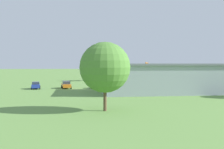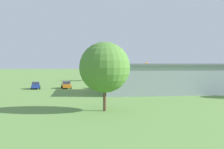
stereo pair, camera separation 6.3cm
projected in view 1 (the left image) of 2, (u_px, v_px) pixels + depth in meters
ground_plane at (119, 80)px, 94.75m from camera, size 400.00×400.00×0.00m
hangar at (172, 78)px, 55.58m from camera, size 28.18×13.95×5.63m
biplane at (89, 71)px, 91.88m from camera, size 7.95×7.94×3.98m
car_yellow at (98, 85)px, 64.42m from camera, size 2.40×4.58×1.62m
car_orange at (66, 85)px, 64.29m from camera, size 2.56×4.87×1.65m
car_blue at (36, 85)px, 62.86m from camera, size 2.39×4.23×1.58m
person_at_fence_line at (182, 83)px, 71.13m from camera, size 0.45×0.45×1.68m
person_walking_on_apron at (121, 83)px, 70.68m from camera, size 0.54×0.54×1.74m
tree_at_field_edge at (105, 67)px, 33.65m from camera, size 6.04×6.04×8.21m
windsock at (148, 64)px, 99.29m from camera, size 1.45×0.79×6.08m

